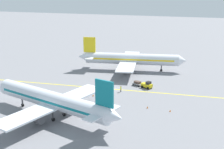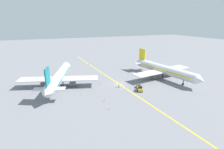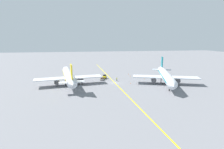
# 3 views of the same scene
# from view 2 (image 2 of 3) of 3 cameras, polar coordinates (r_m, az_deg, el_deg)

# --- Properties ---
(ground_plane) EXTENTS (400.00, 400.00, 0.00)m
(ground_plane) POSITION_cam_2_polar(r_m,az_deg,el_deg) (66.51, 2.36, -3.17)
(ground_plane) COLOR slate
(apron_yellow_centreline) EXTENTS (6.81, 119.85, 0.01)m
(apron_yellow_centreline) POSITION_cam_2_polar(r_m,az_deg,el_deg) (66.51, 2.36, -3.17)
(apron_yellow_centreline) COLOR yellow
(apron_yellow_centreline) RESTS_ON ground
(airplane_at_gate) EXTENTS (28.23, 34.66, 10.60)m
(airplane_at_gate) POSITION_cam_2_polar(r_m,az_deg,el_deg) (65.87, -16.97, -0.72)
(airplane_at_gate) COLOR silver
(airplane_at_gate) RESTS_ON ground
(airplane_adjacent_stand) EXTENTS (28.46, 35.48, 10.60)m
(airplane_adjacent_stand) POSITION_cam_2_polar(r_m,az_deg,el_deg) (75.58, 16.41, 1.57)
(airplane_adjacent_stand) COLOR silver
(airplane_adjacent_stand) RESTS_ON ground
(baggage_tug_white) EXTENTS (2.71, 3.35, 2.11)m
(baggage_tug_white) POSITION_cam_2_polar(r_m,az_deg,el_deg) (60.40, 9.09, -4.60)
(baggage_tug_white) COLOR gold
(baggage_tug_white) RESTS_ON ground
(baggage_cart_trailing) EXTENTS (2.37, 2.95, 1.24)m
(baggage_cart_trailing) POSITION_cam_2_polar(r_m,az_deg,el_deg) (63.50, 8.76, -3.63)
(baggage_cart_trailing) COLOR gray
(baggage_cart_trailing) RESTS_ON ground
(ground_crew_worker) EXTENTS (0.50, 0.38, 1.68)m
(ground_crew_worker) POSITION_cam_2_polar(r_m,az_deg,el_deg) (62.97, 2.28, -3.47)
(ground_crew_worker) COLOR #23232D
(ground_crew_worker) RESTS_ON ground
(traffic_cone_near_nose) EXTENTS (0.32, 0.32, 0.55)m
(traffic_cone_near_nose) POSITION_cam_2_polar(r_m,az_deg,el_deg) (57.70, -9.91, -6.36)
(traffic_cone_near_nose) COLOR orange
(traffic_cone_near_nose) RESTS_ON ground
(traffic_cone_mid_apron) EXTENTS (0.32, 0.32, 0.55)m
(traffic_cone_mid_apron) POSITION_cam_2_polar(r_m,az_deg,el_deg) (66.44, -3.90, -2.97)
(traffic_cone_mid_apron) COLOR orange
(traffic_cone_mid_apron) RESTS_ON ground
(traffic_cone_by_wingtip) EXTENTS (0.32, 0.32, 0.55)m
(traffic_cone_by_wingtip) POSITION_cam_2_polar(r_m,az_deg,el_deg) (48.04, -0.92, -11.10)
(traffic_cone_by_wingtip) COLOR orange
(traffic_cone_by_wingtip) RESTS_ON ground
(traffic_cone_far_edge) EXTENTS (0.32, 0.32, 0.55)m
(traffic_cone_far_edge) POSITION_cam_2_polar(r_m,az_deg,el_deg) (52.53, -2.56, -8.53)
(traffic_cone_far_edge) COLOR orange
(traffic_cone_far_edge) RESTS_ON ground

